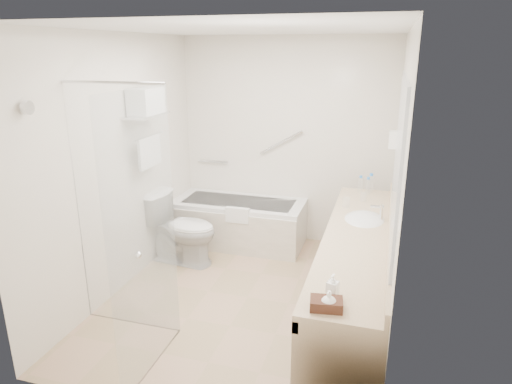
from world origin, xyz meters
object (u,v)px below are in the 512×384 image
(toilet, at_px, (182,229))
(bathtub, at_px, (239,222))
(water_bottle_left, at_px, (368,186))
(vanity_counter, at_px, (356,257))
(amenity_basket, at_px, (326,304))

(toilet, bearing_deg, bathtub, -27.74)
(bathtub, height_order, water_bottle_left, water_bottle_left)
(bathtub, bearing_deg, water_bottle_left, -8.24)
(vanity_counter, bearing_deg, amenity_basket, -94.40)
(bathtub, distance_m, vanity_counter, 2.09)
(toilet, relative_size, water_bottle_left, 4.25)
(amenity_basket, distance_m, water_bottle_left, 2.39)
(bathtub, xyz_separation_m, amenity_basket, (1.43, -2.61, 0.61))
(amenity_basket, bearing_deg, bathtub, 118.75)
(vanity_counter, relative_size, water_bottle_left, 14.06)
(amenity_basket, height_order, water_bottle_left, water_bottle_left)
(toilet, bearing_deg, water_bottle_left, -71.24)
(amenity_basket, bearing_deg, toilet, 134.30)
(bathtub, xyz_separation_m, toilet, (-0.45, -0.68, 0.12))
(bathtub, relative_size, toilet, 1.96)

